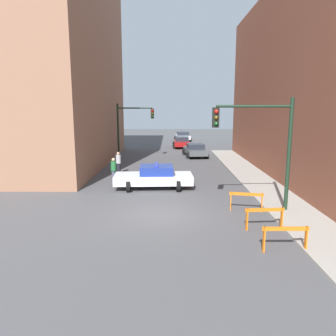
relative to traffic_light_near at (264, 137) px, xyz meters
The scene contains 14 objects.
ground_plane 5.91m from the traffic_light_near, behind, with size 120.00×120.00×0.00m, color #4C4C4F.
sidewalk_right 3.79m from the traffic_light_near, 14.68° to the right, with size 2.40×44.00×0.12m.
building_corner_left 22.15m from the traffic_light_near, 140.86° to the left, with size 14.00×20.00×17.15m.
traffic_light_near is the anchor object (origin of this frame).
traffic_light_far 17.50m from the traffic_light_near, 117.32° to the left, with size 3.44×0.35×5.20m.
police_car 7.47m from the traffic_light_near, 139.35° to the left, with size 4.78×2.51×1.52m.
parked_car_near 17.89m from the traffic_light_near, 95.81° to the left, with size 2.56×4.46×1.31m.
parked_car_mid 25.40m from the traffic_light_near, 96.53° to the left, with size 2.28×4.30×1.31m.
parked_car_far 33.59m from the traffic_light_near, 94.19° to the left, with size 2.55×4.46×1.31m.
pedestrian_crossing 10.26m from the traffic_light_near, 143.39° to the left, with size 0.51×0.51×1.66m.
pedestrian_corner 12.22m from the traffic_light_near, 132.70° to the left, with size 0.38×0.38×1.66m.
barrier_front 5.27m from the traffic_light_near, 94.75° to the right, with size 1.60×0.18×0.90m.
barrier_mid 3.74m from the traffic_light_near, 101.77° to the right, with size 1.60×0.28×0.90m.
barrier_back 2.99m from the traffic_light_near, behind, with size 1.58×0.43×0.90m.
Camera 1 is at (0.45, -14.52, 4.88)m, focal length 35.00 mm.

